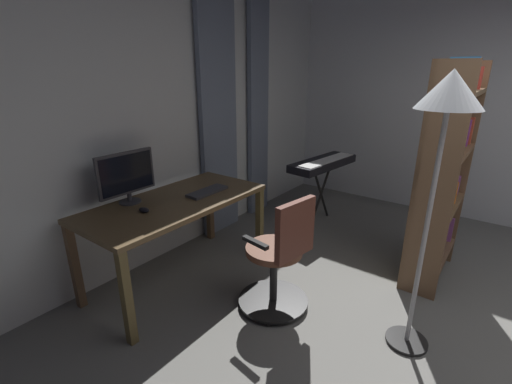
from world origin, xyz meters
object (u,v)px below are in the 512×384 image
object	(u,v)px
desk	(176,210)
floor_lamp	(446,117)
computer_monitor	(127,175)
computer_keyboard	(207,191)
office_chair	(280,259)
piano_keyboard	(323,165)
bookshelf	(438,173)
computer_mouse	(144,210)

from	to	relation	value
desk	floor_lamp	distance (m)	2.11
computer_monitor	computer_keyboard	xyz separation A→B (m)	(-0.56, 0.35, -0.22)
office_chair	computer_keyboard	world-z (taller)	office_chair
computer_keyboard	piano_keyboard	xyz separation A→B (m)	(-1.63, 0.33, -0.05)
desk	computer_keyboard	distance (m)	0.33
office_chair	bookshelf	bearing A→B (deg)	-22.47
floor_lamp	piano_keyboard	bearing A→B (deg)	-136.63
computer_monitor	computer_mouse	world-z (taller)	computer_monitor
computer_monitor	computer_mouse	size ratio (longest dim) A/B	5.06
office_chair	computer_mouse	bearing A→B (deg)	127.05
office_chair	piano_keyboard	size ratio (longest dim) A/B	0.92
office_chair	bookshelf	world-z (taller)	bookshelf
piano_keyboard	floor_lamp	xyz separation A→B (m)	(1.54, 1.46, 0.83)
computer_keyboard	computer_mouse	size ratio (longest dim) A/B	4.03
computer_monitor	bookshelf	bearing A→B (deg)	130.22
computer_keyboard	bookshelf	world-z (taller)	bookshelf
piano_keyboard	floor_lamp	distance (m)	2.28
computer_mouse	piano_keyboard	size ratio (longest dim) A/B	0.10
piano_keyboard	desk	bearing A→B (deg)	-5.49
office_chair	floor_lamp	size ratio (longest dim) A/B	0.52
piano_keyboard	office_chair	bearing A→B (deg)	23.55
office_chair	computer_monitor	xyz separation A→B (m)	(0.43, -1.21, 0.55)
computer_mouse	bookshelf	distance (m)	2.46
office_chair	computer_keyboard	size ratio (longest dim) A/B	2.36
computer_keyboard	bookshelf	size ratio (longest dim) A/B	0.21
computer_mouse	piano_keyboard	bearing A→B (deg)	169.76
desk	computer_keyboard	xyz separation A→B (m)	(-0.30, 0.09, 0.10)
office_chair	computer_monitor	size ratio (longest dim) A/B	1.88
desk	office_chair	bearing A→B (deg)	100.27
computer_mouse	bookshelf	size ratio (longest dim) A/B	0.05
desk	computer_mouse	xyz separation A→B (m)	(0.32, 0.01, 0.11)
bookshelf	piano_keyboard	bearing A→B (deg)	-110.97
computer_mouse	floor_lamp	size ratio (longest dim) A/B	0.06
office_chair	floor_lamp	distance (m)	1.47
office_chair	computer_mouse	size ratio (longest dim) A/B	9.50
piano_keyboard	computer_keyboard	bearing A→B (deg)	-4.64
office_chair	piano_keyboard	distance (m)	1.86
desk	piano_keyboard	bearing A→B (deg)	167.76
computer_monitor	computer_keyboard	bearing A→B (deg)	147.67
computer_mouse	floor_lamp	world-z (taller)	floor_lamp
desk	floor_lamp	bearing A→B (deg)	101.81
computer_monitor	floor_lamp	bearing A→B (deg)	106.89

